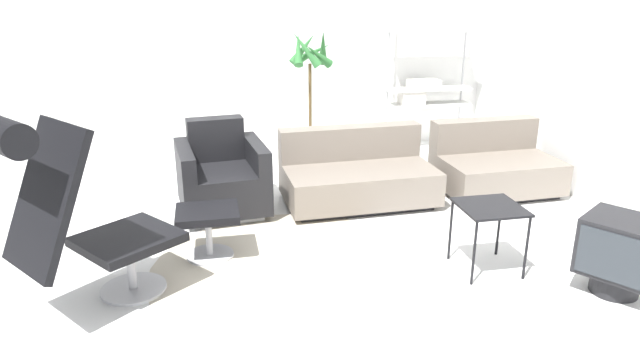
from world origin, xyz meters
TOP-DOWN VIEW (x-y plane):
  - ground_plane at (0.00, 0.00)m, footprint 12.00×12.00m
  - wall_back at (-0.00, 3.13)m, footprint 12.00×0.09m
  - round_rug at (0.03, -0.04)m, footprint 2.07×2.07m
  - lounge_chair at (-1.35, -0.35)m, footprint 1.15×1.06m
  - ottoman at (-0.55, 0.28)m, footprint 0.47×0.40m
  - armchair_red at (-0.41, 1.20)m, footprint 0.84×0.86m
  - couch_low at (0.86, 1.20)m, footprint 1.43×0.87m
  - couch_second at (2.28, 1.22)m, footprint 1.15×0.86m
  - side_table at (1.43, -0.32)m, footprint 0.43×0.43m
  - crt_television at (2.13, -0.80)m, footprint 0.61×0.62m
  - potted_plant at (0.65, 2.49)m, footprint 0.54×0.56m
  - shelf_unit at (2.12, 2.84)m, footprint 1.05×0.28m

SIDE VIEW (x-z plane):
  - ground_plane at x=0.00m, z-range 0.00..0.00m
  - round_rug at x=0.03m, z-range 0.00..0.01m
  - couch_low at x=0.86m, z-range -0.09..0.58m
  - couch_second at x=2.28m, z-range -0.09..0.58m
  - ottoman at x=-0.55m, z-range 0.09..0.48m
  - crt_television at x=2.13m, z-range 0.03..0.57m
  - armchair_red at x=-0.41m, z-range -0.10..0.71m
  - side_table at x=1.43m, z-range 0.19..0.69m
  - lounge_chair at x=-1.35m, z-range 0.09..1.41m
  - potted_plant at x=0.65m, z-range 0.05..1.59m
  - shelf_unit at x=2.12m, z-range -0.12..1.77m
  - wall_back at x=0.00m, z-range 0.00..2.80m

